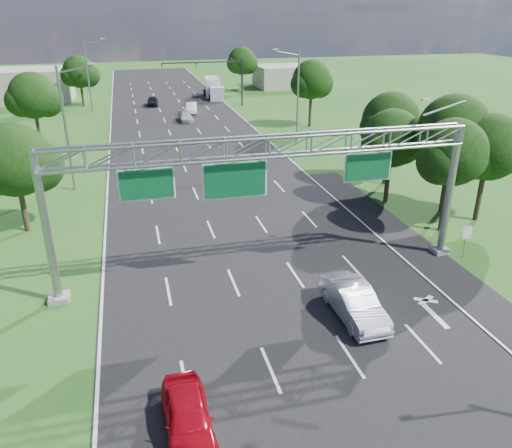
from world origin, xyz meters
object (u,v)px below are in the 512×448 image
object	(u,v)px
regulatory_sign	(466,235)
traffic_signal	(219,72)
silver_sedan	(354,302)
box_truck	(214,88)
red_coupe	(188,417)
sign_gantry	(269,158)

from	to	relation	value
regulatory_sign	traffic_signal	distance (m)	54.37
silver_sedan	box_truck	world-z (taller)	box_truck
silver_sedan	box_truck	xyz separation A→B (m)	(4.75, 66.66, 0.69)
silver_sedan	red_coupe	bearing A→B (deg)	-150.30
traffic_signal	red_coupe	distance (m)	64.98
regulatory_sign	red_coupe	size ratio (longest dim) A/B	0.50
traffic_signal	silver_sedan	world-z (taller)	traffic_signal
sign_gantry	traffic_signal	xyz separation A→B (m)	(7.15, 53.00, -1.72)
regulatory_sign	box_truck	world-z (taller)	box_truck
silver_sedan	traffic_signal	bearing A→B (deg)	84.35
traffic_signal	regulatory_sign	bearing A→B (deg)	-84.80
box_truck	sign_gantry	bearing A→B (deg)	-89.49
box_truck	traffic_signal	bearing A→B (deg)	-85.88
red_coupe	box_truck	xyz separation A→B (m)	(13.58, 72.01, 0.79)
sign_gantry	box_truck	world-z (taller)	sign_gantry
red_coupe	box_truck	world-z (taller)	box_truck
sign_gantry	silver_sedan	distance (m)	8.48
sign_gantry	box_truck	xyz separation A→B (m)	(7.67, 61.52, -5.39)
sign_gantry	silver_sedan	size ratio (longest dim) A/B	4.77
sign_gantry	silver_sedan	bearing A→B (deg)	-60.43
silver_sedan	box_truck	size ratio (longest dim) A/B	0.58
traffic_signal	silver_sedan	xyz separation A→B (m)	(-4.23, -58.15, -4.36)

